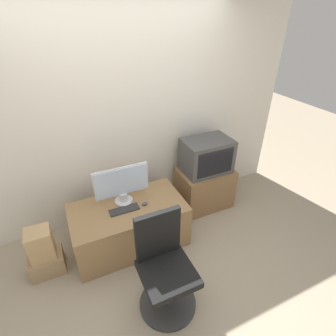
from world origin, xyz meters
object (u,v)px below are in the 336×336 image
main_monitor (122,185)px  cardboard_box_lower (47,263)px  crt_tv (207,156)px  mouse (145,204)px  office_chair (165,271)px  keyboard (124,210)px

main_monitor → cardboard_box_lower: (-0.90, -0.13, -0.65)m
crt_tv → cardboard_box_lower: (-2.06, -0.28, -0.66)m
mouse → office_chair: size_ratio=0.07×
mouse → office_chair: office_chair is taller
main_monitor → mouse: bearing=-38.9°
keyboard → office_chair: (0.12, -0.79, -0.12)m
crt_tv → mouse: bearing=-162.4°
crt_tv → cardboard_box_lower: size_ratio=1.80×
keyboard → cardboard_box_lower: size_ratio=0.95×
cardboard_box_lower → mouse: bearing=-1.3°
office_chair → cardboard_box_lower: (-0.99, 0.81, -0.30)m
mouse → crt_tv: (0.96, 0.30, 0.23)m
mouse → cardboard_box_lower: bearing=178.7°
main_monitor → keyboard: (-0.04, -0.15, -0.22)m
main_monitor → mouse: (0.19, -0.16, -0.21)m
cardboard_box_lower → crt_tv: bearing=7.7°
main_monitor → keyboard: bearing=-104.9°
keyboard → mouse: (0.23, -0.01, 0.01)m
main_monitor → mouse: size_ratio=8.94×
crt_tv → office_chair: crt_tv is taller
keyboard → office_chair: bearing=-81.2°
main_monitor → office_chair: (0.08, -0.94, -0.35)m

